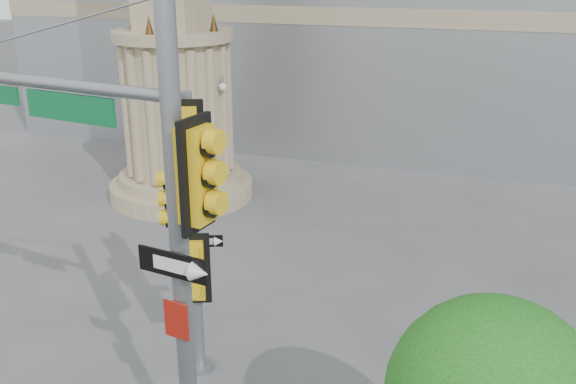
% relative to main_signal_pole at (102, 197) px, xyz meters
% --- Properties ---
extents(monument, '(4.40, 4.40, 16.60)m').
position_rel_main_signal_pole_xyz_m(monument, '(-4.50, 10.33, 1.42)').
color(monument, gray).
rests_on(monument, ground).
extents(main_signal_pole, '(5.10, 1.19, 6.62)m').
position_rel_main_signal_pole_xyz_m(main_signal_pole, '(0.00, 0.00, 0.00)').
color(main_signal_pole, slate).
rests_on(main_signal_pole, ground).
extents(secondary_signal_pole, '(0.95, 0.68, 5.06)m').
position_rel_main_signal_pole_xyz_m(secondary_signal_pole, '(0.07, 2.15, -1.13)').
color(secondary_signal_pole, slate).
rests_on(secondary_signal_pole, ground).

